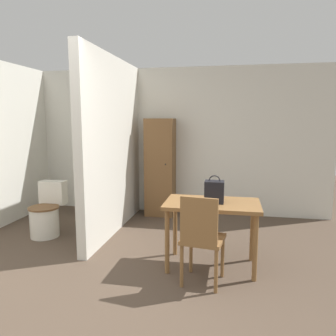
{
  "coord_description": "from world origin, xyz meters",
  "views": [
    {
      "loc": [
        1.13,
        -2.2,
        1.63
      ],
      "look_at": [
        0.37,
        1.68,
        1.04
      ],
      "focal_mm": 35.0,
      "sensor_mm": 36.0,
      "label": 1
    }
  ],
  "objects_px": {
    "toilet": "(47,214)",
    "wooden_cabinet": "(160,167)",
    "handbag": "(214,192)",
    "dining_table": "(212,211)",
    "wooden_chair": "(201,237)"
  },
  "relations": [
    {
      "from": "dining_table",
      "to": "wooden_chair",
      "type": "height_order",
      "value": "wooden_chair"
    },
    {
      "from": "wooden_cabinet",
      "to": "dining_table",
      "type": "bearing_deg",
      "value": -62.27
    },
    {
      "from": "toilet",
      "to": "wooden_cabinet",
      "type": "xyz_separation_m",
      "value": [
        1.36,
        1.31,
        0.52
      ]
    },
    {
      "from": "dining_table",
      "to": "wooden_chair",
      "type": "relative_size",
      "value": 1.12
    },
    {
      "from": "dining_table",
      "to": "wooden_chair",
      "type": "bearing_deg",
      "value": -99.58
    },
    {
      "from": "dining_table",
      "to": "wooden_chair",
      "type": "distance_m",
      "value": 0.46
    },
    {
      "from": "wooden_chair",
      "to": "wooden_cabinet",
      "type": "bearing_deg",
      "value": 120.09
    },
    {
      "from": "wooden_cabinet",
      "to": "handbag",
      "type": "bearing_deg",
      "value": -61.93
    },
    {
      "from": "wooden_chair",
      "to": "wooden_cabinet",
      "type": "xyz_separation_m",
      "value": [
        -0.92,
        2.32,
        0.32
      ]
    },
    {
      "from": "wooden_chair",
      "to": "handbag",
      "type": "distance_m",
      "value": 0.57
    },
    {
      "from": "wooden_chair",
      "to": "toilet",
      "type": "distance_m",
      "value": 2.5
    },
    {
      "from": "toilet",
      "to": "handbag",
      "type": "relative_size",
      "value": 2.48
    },
    {
      "from": "toilet",
      "to": "wooden_cabinet",
      "type": "relative_size",
      "value": 0.45
    },
    {
      "from": "dining_table",
      "to": "handbag",
      "type": "bearing_deg",
      "value": -27.19
    },
    {
      "from": "toilet",
      "to": "wooden_cabinet",
      "type": "bearing_deg",
      "value": 43.8
    }
  ]
}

